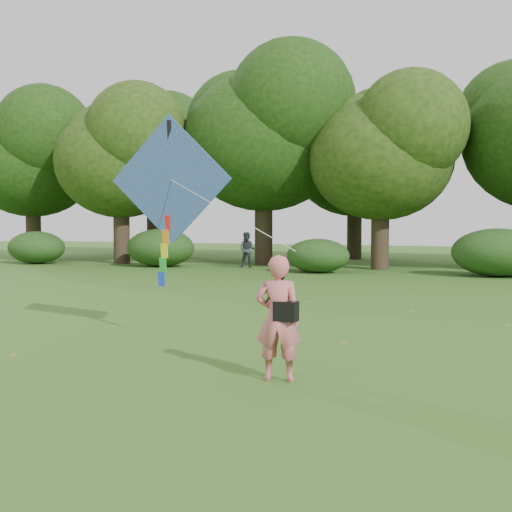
% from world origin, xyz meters
% --- Properties ---
extents(ground, '(100.00, 100.00, 0.00)m').
position_xyz_m(ground, '(0.00, 0.00, 0.00)').
color(ground, '#265114').
rests_on(ground, ground).
extents(man_kite_flyer, '(0.68, 0.51, 1.67)m').
position_xyz_m(man_kite_flyer, '(0.85, -0.69, 0.84)').
color(man_kite_flyer, '#CE6168').
rests_on(man_kite_flyer, ground).
extents(bystander_left, '(0.90, 0.76, 1.65)m').
position_xyz_m(bystander_left, '(-7.95, 18.82, 0.82)').
color(bystander_left, '#2B323A').
rests_on(bystander_left, ground).
extents(crossbody_bag, '(0.43, 0.20, 0.69)m').
position_xyz_m(crossbody_bag, '(0.97, -0.72, 0.95)').
color(crossbody_bag, black).
rests_on(crossbody_bag, ground).
extents(flying_kite, '(4.32, 2.47, 3.10)m').
position_xyz_m(flying_kite, '(-2.06, 1.57, 2.82)').
color(flying_kite, '#232E99').
rests_on(flying_kite, ground).
extents(tree_line, '(54.70, 15.30, 9.48)m').
position_xyz_m(tree_line, '(1.67, 22.88, 5.60)').
color(tree_line, '#3A2D1E').
rests_on(tree_line, ground).
extents(shrub_band, '(39.15, 3.22, 1.88)m').
position_xyz_m(shrub_band, '(-0.72, 17.60, 0.86)').
color(shrub_band, '#264919').
rests_on(shrub_band, ground).
extents(fallen_leaves, '(10.93, 14.56, 0.01)m').
position_xyz_m(fallen_leaves, '(0.14, 3.48, 0.01)').
color(fallen_leaves, olive).
rests_on(fallen_leaves, ground).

